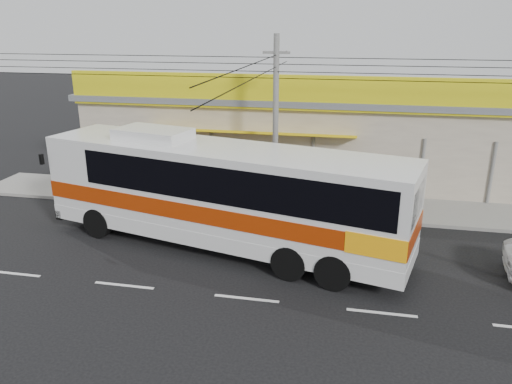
% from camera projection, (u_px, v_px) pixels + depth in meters
% --- Properties ---
extents(ground, '(120.00, 120.00, 0.00)m').
position_uv_depth(ground, '(262.00, 262.00, 17.46)').
color(ground, black).
rests_on(ground, ground).
extents(sidewalk, '(30.00, 3.20, 0.15)m').
position_uv_depth(sidewalk, '(286.00, 202.00, 23.00)').
color(sidewalk, gray).
rests_on(sidewalk, ground).
extents(lane_markings, '(50.00, 0.12, 0.01)m').
position_uv_depth(lane_markings, '(247.00, 299.00, 15.14)').
color(lane_markings, silver).
rests_on(lane_markings, ground).
extents(storefront_building, '(22.60, 9.20, 5.70)m').
position_uv_depth(storefront_building, '(301.00, 131.00, 27.42)').
color(storefront_building, '#A09381').
rests_on(storefront_building, ground).
extents(coach_bus, '(13.98, 6.07, 4.22)m').
position_uv_depth(coach_bus, '(226.00, 190.00, 17.86)').
color(coach_bus, silver).
rests_on(coach_bus, ground).
extents(motorbike_red, '(2.00, 1.46, 1.00)m').
position_uv_depth(motorbike_red, '(212.00, 188.00, 23.15)').
color(motorbike_red, maroon).
rests_on(motorbike_red, sidewalk).
extents(motorbike_dark, '(1.74, 0.97, 1.01)m').
position_uv_depth(motorbike_dark, '(69.00, 171.00, 25.88)').
color(motorbike_dark, black).
rests_on(motorbike_dark, sidewalk).
extents(utility_pole, '(34.00, 14.00, 7.53)m').
position_uv_depth(utility_pole, '(276.00, 67.00, 20.55)').
color(utility_pole, slate).
rests_on(utility_pole, ground).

